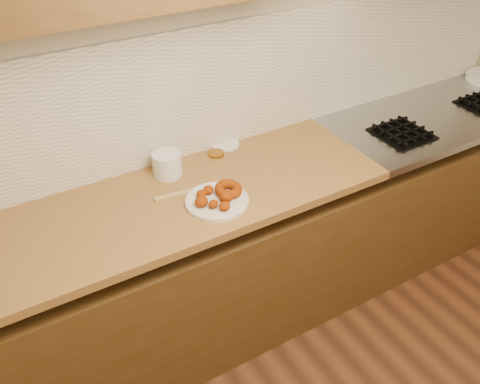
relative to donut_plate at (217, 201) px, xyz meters
name	(u,v)px	position (x,y,z in m)	size (l,w,h in m)	color
wall_back	(227,54)	(0.29, 0.43, 0.44)	(4.00, 0.02, 2.70)	#BDB094
base_cabinet	(259,253)	(0.29, 0.12, -0.52)	(3.60, 0.60, 0.77)	#4C341B
butcher_block	(126,218)	(-0.36, 0.12, -0.03)	(2.30, 0.62, 0.04)	#9A6637
stovetop	(437,116)	(1.44, 0.12, -0.03)	(1.30, 0.62, 0.04)	#9EA0A5
backsplash	(229,86)	(0.29, 0.41, 0.29)	(3.60, 0.02, 0.60)	silver
burner_grates	(447,117)	(1.42, 0.04, 0.00)	(0.91, 0.26, 0.03)	black
donut_plate	(217,201)	(0.00, 0.00, 0.00)	(0.27, 0.27, 0.02)	beige
ring_donut	(228,189)	(0.06, 0.02, 0.03)	(0.12, 0.12, 0.04)	#7F2B01
fried_dough_chunks	(213,199)	(-0.02, -0.01, 0.03)	(0.17, 0.20, 0.05)	#7F2B01
plastic_tub	(167,164)	(-0.09, 0.30, 0.05)	(0.13, 0.13, 0.11)	silver
tub_lid	(226,144)	(0.26, 0.40, 0.00)	(0.14, 0.14, 0.01)	silver
brass_jar_lid	(216,154)	(0.17, 0.34, 0.00)	(0.08, 0.08, 0.01)	#9E681F
wooden_utensil	(176,195)	(-0.13, 0.13, 0.00)	(0.19, 0.02, 0.01)	#AA854D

